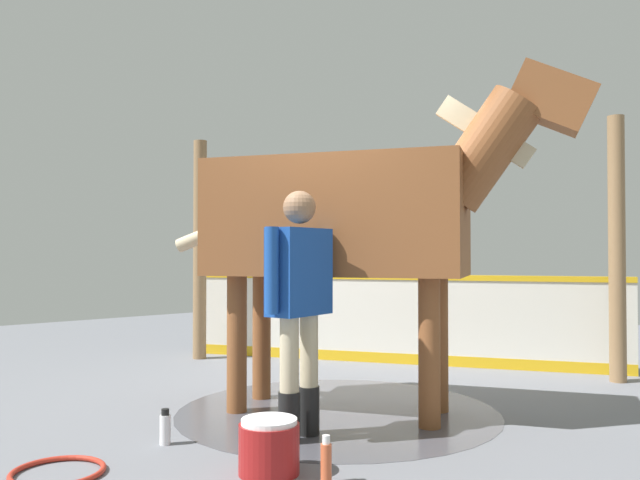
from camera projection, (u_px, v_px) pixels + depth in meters
ground_plane at (329, 402)px, 5.50m from camera, size 16.00×16.00×0.02m
wet_patch at (338, 411)px, 5.12m from camera, size 2.58×2.58×0.00m
barrier_wall at (395, 322)px, 7.38m from camera, size 4.42×2.67×1.02m
roof_post_near at (617, 248)px, 6.33m from camera, size 0.16×0.16×2.64m
roof_post_far at (200, 249)px, 7.73m from camera, size 0.16×0.16×2.64m
horse at (353, 217)px, 5.11m from camera, size 3.04×2.03×2.68m
handler at (299, 295)px, 4.39m from camera, size 0.32×0.67×1.70m
wash_bucket at (269, 446)px, 3.68m from camera, size 0.35×0.35×0.32m
bottle_shampoo at (165, 428)px, 4.24m from camera, size 0.07×0.07×0.24m
bottle_spray at (326, 461)px, 3.52m from camera, size 0.06×0.06×0.26m
hose_coil at (58, 472)px, 3.66m from camera, size 0.53×0.53×0.03m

